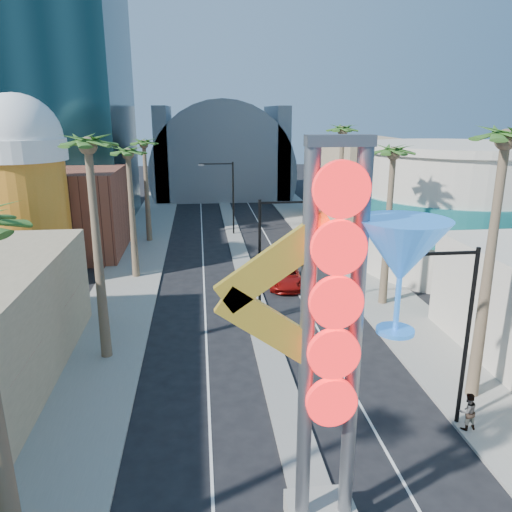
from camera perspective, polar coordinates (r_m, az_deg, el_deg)
The scene contains 20 objects.
sidewalk_west at distance 46.98m, azimuth -13.42°, elevation -0.42°, with size 5.00×100.00×0.15m, color gray.
sidewalk_east at distance 48.42m, azimuth 9.48°, elevation 0.30°, with size 5.00×100.00×0.15m, color gray.
median at distance 49.63m, azimuth -2.08°, elevation 0.90°, with size 1.60×84.00×0.15m, color gray.
brick_filler_west at distance 50.16m, azimuth -20.73°, elevation 4.63°, with size 10.00×10.00×8.00m, color brown.
filler_east at distance 61.53m, azimuth 12.29°, elevation 8.20°, with size 10.00×20.00×10.00m, color #9C8865.
beer_mug at distance 42.27m, azimuth -25.11°, elevation 7.48°, with size 7.00×7.00×14.50m.
turquoise_building at distance 45.93m, azimuth 21.80°, elevation 5.13°, with size 16.60×16.60×10.60m.
canopy at distance 82.30m, azimuth -3.99°, elevation 9.96°, with size 22.00×16.00×22.00m.
neon_sign at distance 14.66m, azimuth 11.79°, elevation -7.52°, with size 6.53×2.60×12.55m.
streetlight_0 at distance 31.15m, azimuth 1.43°, elevation 0.82°, with size 3.79×0.25×8.00m.
streetlight_1 at distance 54.46m, azimuth -3.21°, elevation 7.42°, with size 3.79×0.25×8.00m.
streetlight_2 at distance 22.15m, azimuth 22.10°, elevation -7.05°, with size 3.45×0.25×8.00m.
palm_1 at distance 26.41m, azimuth -18.53°, elevation 10.37°, with size 2.40×2.40×12.70m.
palm_2 at distance 40.28m, azimuth -14.38°, elevation 10.48°, with size 2.40×2.40×11.20m.
palm_3 at distance 52.16m, azimuth -12.67°, elevation 11.77°, with size 2.40×2.40×11.20m.
palm_5 at distance 23.51m, azimuth 26.43°, elevation 10.01°, with size 2.40×2.40×13.20m.
palm_6 at distance 34.31m, azimuth 15.37°, elevation 10.27°, with size 2.40×2.40×11.70m.
palm_7 at distance 45.59m, azimuth 9.84°, elevation 13.04°, with size 2.40×2.40×12.70m.
red_pickup at distance 39.07m, azimuth 3.30°, elevation -2.29°, with size 2.56×5.56×1.55m, color maroon.
pedestrian_b at distance 23.73m, azimuth 23.03°, elevation -16.02°, with size 0.80×0.63×1.66m, color gray.
Camera 1 is at (-3.62, -9.75, 13.10)m, focal length 35.00 mm.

